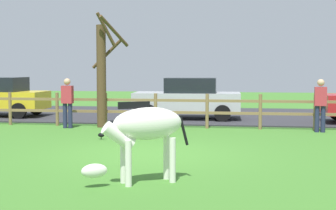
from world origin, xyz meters
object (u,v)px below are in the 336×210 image
at_px(visitor_left_of_tree, 320,103).
at_px(visitor_right_of_tree, 67,101).
at_px(bare_tree, 102,71).
at_px(crow_on_grass, 102,135).
at_px(parked_car_silver, 188,98).
at_px(zebra, 143,130).

xyz_separation_m(visitor_left_of_tree, visitor_right_of_tree, (-8.07, -0.14, 0.00)).
distance_m(bare_tree, visitor_right_of_tree, 1.50).
height_order(bare_tree, crow_on_grass, bare_tree).
distance_m(bare_tree, parked_car_silver, 3.87).
distance_m(bare_tree, visitor_left_of_tree, 7.07).
height_order(crow_on_grass, visitor_right_of_tree, visitor_right_of_tree).
xyz_separation_m(zebra, parked_car_silver, (-0.42, 10.54, -0.08)).
bearing_deg(bare_tree, visitor_right_of_tree, -157.40).
bearing_deg(visitor_left_of_tree, visitor_right_of_tree, -179.03).
bearing_deg(bare_tree, crow_on_grass, -74.62).
distance_m(crow_on_grass, visitor_right_of_tree, 3.11).
distance_m(zebra, crow_on_grass, 5.54).
relative_size(crow_on_grass, visitor_left_of_tree, 0.13).
bearing_deg(parked_car_silver, zebra, -87.74).
bearing_deg(zebra, bare_tree, 110.83).
height_order(visitor_left_of_tree, visitor_right_of_tree, same).
xyz_separation_m(zebra, crow_on_grass, (-2.21, 5.01, -0.80)).
xyz_separation_m(parked_car_silver, visitor_right_of_tree, (-3.63, -3.15, 0.06)).
relative_size(bare_tree, visitor_left_of_tree, 2.30).
bearing_deg(zebra, crow_on_grass, 113.74).
relative_size(zebra, visitor_right_of_tree, 1.05).
bearing_deg(zebra, visitor_left_of_tree, 61.91).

